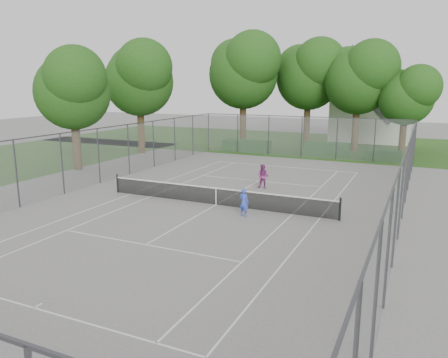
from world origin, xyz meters
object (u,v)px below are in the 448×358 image
at_px(woman_player, 263,177).
at_px(girl_player, 244,202).
at_px(tennis_net, 216,196).
at_px(house, 372,104).

bearing_deg(woman_player, girl_player, -79.12).
relative_size(tennis_net, house, 1.27).
distance_m(girl_player, woman_player, 5.83).
bearing_deg(tennis_net, house, 82.50).
relative_size(house, woman_player, 6.82).
height_order(tennis_net, house, house).
xyz_separation_m(tennis_net, woman_player, (0.98, 4.52, 0.23)).
relative_size(tennis_net, woman_player, 8.63).
relative_size(house, girl_player, 7.39).
distance_m(house, girl_player, 32.54).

